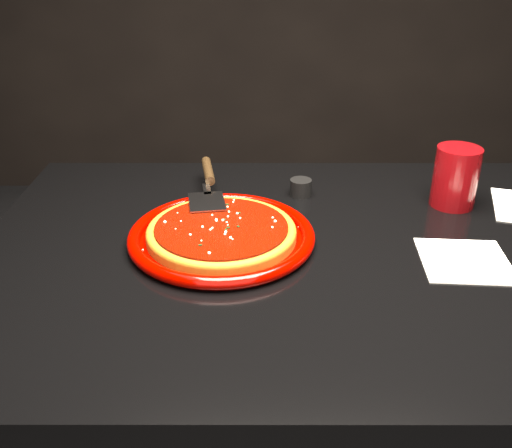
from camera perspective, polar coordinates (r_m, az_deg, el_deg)
The scene contains 11 objects.
table at distance 1.22m, azimuth 5.58°, elevation -17.79°, with size 1.20×0.80×0.75m, color black.
plate at distance 1.00m, azimuth -3.46°, elevation -1.19°, with size 0.33×0.33×0.02m, color #760200.
pizza_crust at distance 0.99m, azimuth -3.46°, elevation -1.00°, with size 0.26×0.26×0.01m, color brown.
pizza_crust_rim at distance 0.99m, azimuth -3.47°, elevation -0.67°, with size 0.26×0.26×0.02m, color brown.
pizza_sauce at distance 0.99m, azimuth -3.48°, elevation -0.43°, with size 0.23×0.23×0.01m, color #670B00.
parmesan_dusting at distance 0.99m, azimuth -3.49°, elevation -0.09°, with size 0.22×0.22×0.01m, color #FCF0C2, non-canonical shape.
basil_flecks at distance 0.99m, azimuth -3.49°, elevation -0.14°, with size 0.21×0.21×0.00m, color black, non-canonical shape.
pizza_server at distance 1.13m, azimuth -4.78°, elevation 4.05°, with size 0.08×0.28×0.02m, color silver, non-canonical shape.
cup at distance 1.18m, azimuth 19.32°, elevation 4.46°, with size 0.09×0.09×0.12m, color maroon.
napkin_a at distance 1.00m, azimuth 20.14°, elevation -3.47°, with size 0.14×0.14×0.00m, color white.
ramekin at distance 1.18m, azimuth 4.50°, elevation 3.66°, with size 0.04×0.04×0.03m, color black.
Camera 1 is at (-0.11, -0.86, 1.24)m, focal length 40.00 mm.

